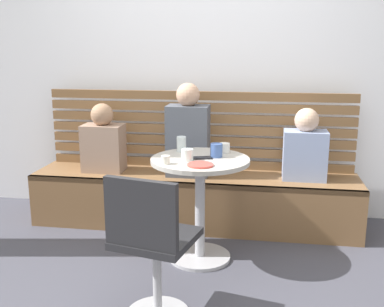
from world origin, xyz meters
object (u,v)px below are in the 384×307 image
at_px(booth_bench, 194,199).
at_px(cup_glass_short, 187,155).
at_px(cup_ceramic_white, 224,148).
at_px(phone_on_table, 202,158).
at_px(plate_small, 200,165).
at_px(cafe_table, 200,189).
at_px(cup_mug_blue, 216,150).
at_px(cup_espresso_small, 166,160).
at_px(person_child_left, 103,142).
at_px(person_adult, 188,135).
at_px(cup_water_clear, 181,144).
at_px(white_chair, 151,244).
at_px(person_child_middle, 305,149).

relative_size(booth_bench, cup_glass_short, 33.75).
height_order(cup_ceramic_white, phone_on_table, cup_ceramic_white).
bearing_deg(plate_small, cafe_table, 98.42).
distance_m(cup_mug_blue, cup_espresso_small, 0.39).
bearing_deg(booth_bench, phone_on_table, -76.17).
height_order(cup_mug_blue, phone_on_table, cup_mug_blue).
height_order(booth_bench, plate_small, plate_small).
height_order(cup_ceramic_white, plate_small, cup_ceramic_white).
distance_m(person_child_left, cup_espresso_small, 1.09).
height_order(person_adult, plate_small, person_adult).
distance_m(person_adult, phone_on_table, 0.65).
bearing_deg(person_adult, cup_ceramic_white, -51.47).
height_order(booth_bench, person_child_left, person_child_left).
distance_m(cafe_table, cup_ceramic_white, 0.35).
relative_size(person_adult, cup_water_clear, 6.92).
distance_m(cup_water_clear, phone_on_table, 0.26).
relative_size(booth_bench, cup_espresso_small, 48.21).
bearing_deg(cup_mug_blue, plate_small, -106.90).
bearing_deg(person_child_left, person_adult, -1.26).
height_order(person_adult, cup_water_clear, person_adult).
height_order(white_chair, person_child_left, person_child_left).
height_order(cup_water_clear, phone_on_table, cup_water_clear).
relative_size(cafe_table, person_adult, 0.97).
height_order(booth_bench, cup_mug_blue, cup_mug_blue).
relative_size(white_chair, person_child_middle, 1.48).
bearing_deg(person_adult, person_child_middle, 2.28).
bearing_deg(phone_on_table, booth_bench, 0.30).
bearing_deg(white_chair, person_child_middle, 58.46).
bearing_deg(booth_bench, plate_small, -78.28).
distance_m(cafe_table, phone_on_table, 0.23).
xyz_separation_m(cup_espresso_small, phone_on_table, (0.21, 0.18, -0.02)).
bearing_deg(cup_glass_short, cafe_table, 46.39).
distance_m(white_chair, cup_ceramic_white, 1.09).
bearing_deg(cup_mug_blue, person_adult, 117.67).
xyz_separation_m(white_chair, cup_espresso_small, (-0.05, 0.63, 0.30)).
distance_m(person_adult, cup_ceramic_white, 0.54).
xyz_separation_m(person_child_left, plate_small, (0.95, -0.82, 0.05)).
height_order(cup_water_clear, cup_espresso_small, cup_water_clear).
bearing_deg(cafe_table, phone_on_table, -4.41).
xyz_separation_m(cup_espresso_small, cup_ceramic_white, (0.35, 0.38, 0.01)).
xyz_separation_m(white_chair, person_child_left, (-0.77, 1.44, 0.23)).
bearing_deg(cup_ceramic_white, plate_small, -106.81).
xyz_separation_m(person_child_middle, cup_espresso_small, (-0.95, -0.83, 0.08)).
relative_size(booth_bench, person_child_left, 4.66).
bearing_deg(cup_glass_short, cup_espresso_small, -140.06).
bearing_deg(cup_ceramic_white, person_child_left, 157.76).
bearing_deg(cup_ceramic_white, person_adult, 128.53).
bearing_deg(person_child_middle, cup_glass_short, -138.61).
height_order(person_child_left, cup_glass_short, person_child_left).
bearing_deg(white_chair, cafe_table, 79.79).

